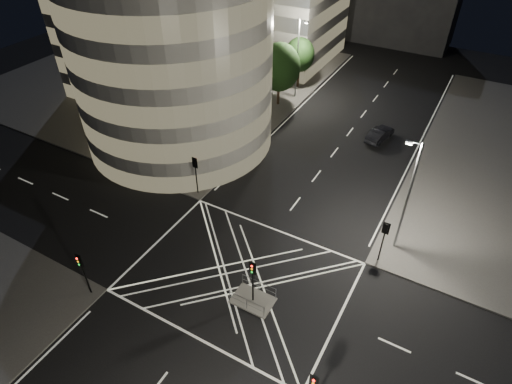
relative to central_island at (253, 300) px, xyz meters
The scene contains 19 objects.
ground 2.50m from the central_island, 143.13° to the left, with size 120.00×120.00×0.00m, color black.
sidewalk_far_left 42.11m from the central_island, 137.41° to the left, with size 42.00×42.00×0.15m, color #4E4B49.
central_island is the anchor object (origin of this frame).
office_tower_curved 32.93m from the central_island, 138.33° to the left, with size 30.00×29.00×27.20m.
tree_a 16.84m from the central_island, 139.97° to the left, with size 4.07×4.07×6.42m.
tree_b 21.35m from the central_island, 127.15° to the left, with size 5.00×5.00×8.06m.
tree_c 26.20m from the central_island, 119.05° to the left, with size 3.85×3.85×7.06m.
tree_d 31.52m from the central_island, 113.68° to the left, with size 5.20×5.20×7.90m.
tree_e 36.97m from the central_island, 109.92° to the left, with size 3.96×3.96×6.76m.
traffic_signal_fl 13.91m from the central_island, 142.46° to the left, with size 0.55×0.22×4.00m.
traffic_signal_nl 12.36m from the central_island, 153.86° to the right, with size 0.55×0.22×4.00m.
traffic_signal_fr 11.10m from the central_island, 50.67° to the left, with size 0.55×0.22×4.00m.
traffic_signal_island 2.84m from the central_island, ahead, with size 0.55×0.22×4.00m.
street_lamp_left_near 18.52m from the central_island, 130.27° to the left, with size 1.25×0.25×10.00m.
street_lamp_left_far 33.95m from the central_island, 109.95° to the left, with size 1.25×0.25×10.00m.
street_lamp_right_far 13.98m from the central_island, 54.70° to the left, with size 1.25×0.25×10.00m.
railing_island_south 1.10m from the central_island, 90.00° to the right, with size 2.80×0.06×1.10m, color slate.
railing_island_north 1.10m from the central_island, 90.00° to the left, with size 2.80×0.06×1.10m, color slate.
sedan 26.54m from the central_island, 86.88° to the left, with size 1.52×4.36×1.44m, color black.
Camera 1 is at (11.73, -18.34, 25.74)m, focal length 30.00 mm.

